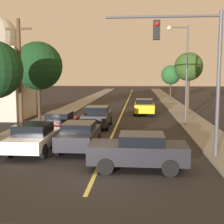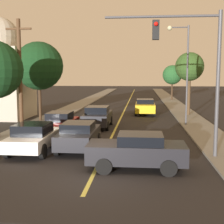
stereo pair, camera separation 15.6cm
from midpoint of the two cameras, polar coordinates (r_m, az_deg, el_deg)
The scene contains 16 objects.
ground_plane at distance 12.52m, azimuth -3.71°, elevation -11.84°, with size 200.00×200.00×0.00m, color black.
road_surface at distance 47.92m, azimuth 2.77°, elevation 2.02°, with size 10.10×80.00×0.01m.
sidewalk_left at distance 48.57m, azimuth -4.68°, elevation 2.14°, with size 2.50×80.00×0.12m.
sidewalk_right at distance 48.09m, azimuth 10.30°, elevation 2.01°, with size 2.50×80.00×0.12m.
car_near_lane_front at distance 16.77m, azimuth -6.25°, elevation -4.27°, with size 1.91×4.21×1.50m.
car_near_lane_second at distance 23.79m, azimuth -2.89°, elevation -0.84°, with size 1.97×4.39×1.63m.
car_outer_lane_front at distance 16.67m, azimuth -14.27°, elevation -4.48°, with size 1.97×4.28×1.52m.
car_outer_lane_second at distance 21.68m, azimuth -9.67°, elevation -1.93°, with size 1.87×4.27×1.48m.
car_far_oncoming at distance 31.80m, azimuth 5.76°, elevation 1.02°, with size 2.04×4.36×1.54m.
car_crossing_right at distance 13.34m, azimuth 4.51°, elevation -7.06°, with size 4.15×1.92×1.54m.
traffic_signal_mast at distance 15.26m, azimuth 14.35°, elevation 9.42°, with size 5.41×0.42×6.82m.
streetlamp_right at distance 24.91m, azimuth 12.56°, elevation 8.83°, with size 1.66×0.36×7.63m.
utility_pole_left at distance 20.32m, azimuth -16.70°, elevation 6.30°, with size 1.60×0.24×7.28m.
tree_left_far at distance 27.29m, azimuth -13.50°, elevation 8.18°, with size 4.08×4.08×6.67m.
tree_right_near at distance 31.24m, azimuth 13.68°, elevation 7.97°, with size 2.76×2.76×6.04m.
tree_right_far at distance 49.60m, azimuth 10.61°, elevation 6.68°, with size 3.00×3.00×5.38m.
Camera 1 is at (1.73, -11.73, 4.00)m, focal length 50.00 mm.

